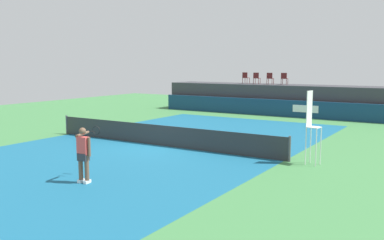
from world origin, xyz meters
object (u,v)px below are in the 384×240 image
Objects in this scene: spectator_chair_center at (270,78)px; net_post_far at (289,149)px; spectator_chair_right at (284,78)px; net_post_near at (67,125)px; spectator_chair_left at (257,78)px; tennis_ball at (214,135)px; umpire_chair at (311,122)px; tennis_player at (84,153)px; spectator_chair_far_left at (246,77)px.

net_post_far is at bearing -65.42° from spectator_chair_center.
net_post_near is at bearing -113.37° from spectator_chair_right.
spectator_chair_left reaches higher than tennis_ball.
net_post_near is (-13.20, -0.02, -1.09)m from umpire_chair.
net_post_near is 0.56× the size of tennis_player.
spectator_chair_center is (1.12, -0.03, 0.00)m from spectator_chair_left.
spectator_chair_far_left is 15.89m from net_post_near.
net_post_far is at bearing -69.10° from spectator_chair_right.
tennis_player is 10.08m from tennis_ball.
net_post_far is 6.58m from tennis_ball.
tennis_ball is (-0.91, 9.99, -0.92)m from tennis_player.
spectator_chair_far_left is at bearing 107.37° from tennis_ball.
spectator_chair_right reaches higher than tennis_player.
net_post_near is 14.71× the size of tennis_ball.
spectator_chair_right is at bearing 12.85° from spectator_chair_center.
spectator_chair_left reaches higher than net_post_far.
tennis_ball is (-6.21, 3.69, -1.55)m from umpire_chair.
spectator_chair_left is 13.06× the size of tennis_ball.
spectator_chair_far_left is at bearing 77.77° from net_post_near.
umpire_chair is 7.39m from tennis_ball.
tennis_ball is at bearing -82.70° from spectator_chair_center.
spectator_chair_far_left is 3.25m from spectator_chair_right.
tennis_player is at bearing -83.68° from spectator_chair_center.
net_post_near is (-4.42, -15.03, -2.19)m from spectator_chair_left.
spectator_chair_far_left is at bearing 162.11° from spectator_chair_left.
tennis_player is (3.47, -21.31, -1.73)m from spectator_chair_left.
tennis_ball is (-5.41, 3.71, -0.46)m from net_post_far.
tennis_player reaches higher than net_post_near.
net_post_near is 1.00× the size of net_post_far.
net_post_near is (-3.33, -15.38, -2.19)m from spectator_chair_far_left.
spectator_chair_center is 0.89× the size of net_post_near.
umpire_chair is (6.62, -15.22, -1.11)m from spectator_chair_right.
umpire_chair is at bearing 49.93° from tennis_player.
spectator_chair_right is (3.25, -0.14, 0.00)m from spectator_chair_far_left.
spectator_chair_left is 17.42m from umpire_chair.
spectator_chair_left is at bearing -174.52° from spectator_chair_right.
net_post_far is at bearing -62.04° from spectator_chair_left.
net_post_far is (12.40, 0.00, 0.00)m from net_post_near.
net_post_far is at bearing -178.87° from umpire_chair.
spectator_chair_center is at bearing 96.32° from tennis_player.
net_post_near is at bearing 180.00° from net_post_far.
spectator_chair_left reaches higher than tennis_player.
spectator_chair_right is 0.50× the size of tennis_player.
umpire_chair is 13.24m from net_post_near.
spectator_chair_far_left is at bearing 177.45° from spectator_chair_right.
spectator_chair_center is 0.50× the size of tennis_player.
spectator_chair_left is at bearing 73.59° from net_post_near.
umpire_chair is at bearing -57.29° from spectator_chair_far_left.
tennis_ball is at bearing 145.61° from net_post_far.
spectator_chair_right is 21.63m from tennis_player.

